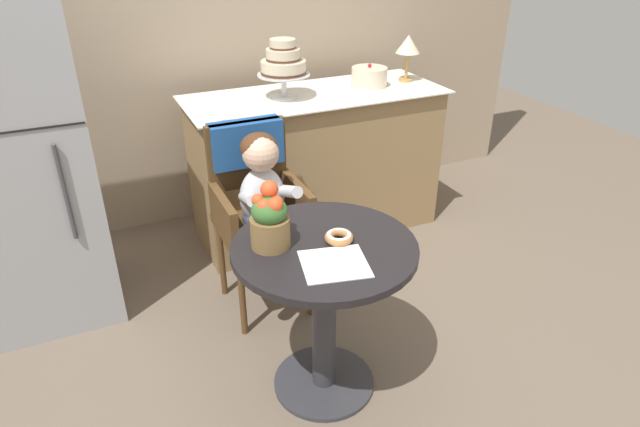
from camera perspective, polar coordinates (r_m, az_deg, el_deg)
name	(u,v)px	position (r m, az deg, el deg)	size (l,w,h in m)	color
ground_plane	(324,383)	(2.55, 0.40, -17.17)	(8.00, 8.00, 0.00)	#6B5B4C
back_wall	(194,7)	(3.58, -12.96, 20.17)	(4.80, 0.10, 2.70)	tan
cafe_table	(324,290)	(2.21, 0.44, -7.91)	(0.72, 0.72, 0.72)	black
wicker_chair	(254,188)	(2.74, -6.82, 2.66)	(0.42, 0.45, 0.95)	brown
seated_child	(265,194)	(2.59, -5.77, 2.07)	(0.27, 0.32, 0.73)	silver
paper_napkin	(334,264)	(1.98, 1.51, -5.24)	(0.24, 0.22, 0.00)	white
donut_front	(339,237)	(2.11, 1.98, -2.43)	(0.11, 0.11, 0.04)	#AD7542
flower_vase	(270,220)	(2.04, -5.23, -0.63)	(0.15, 0.15, 0.25)	brown
display_counter	(316,163)	(3.47, -0.40, 5.24)	(1.56, 0.62, 0.90)	#93754C
tiered_cake_stand	(283,63)	(3.20, -3.83, 15.28)	(0.30, 0.30, 0.33)	silver
round_layer_cake	(369,77)	(3.48, 5.13, 13.93)	(0.22, 0.22, 0.14)	beige
table_lamp	(408,46)	(3.60, 9.12, 16.77)	(0.15, 0.15, 0.28)	#B28C47
refrigerator	(17,156)	(2.90, -28.92, 5.21)	(0.64, 0.63, 1.70)	#9EA0A5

